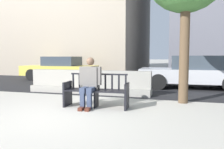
# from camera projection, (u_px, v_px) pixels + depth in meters

# --- Properties ---
(ground_plane) EXTENTS (200.00, 200.00, 0.00)m
(ground_plane) POSITION_uv_depth(u_px,v_px,m) (50.00, 118.00, 4.76)
(ground_plane) COLOR #ADA89E
(street_asphalt) EXTENTS (120.00, 12.00, 0.01)m
(street_asphalt) POSITION_uv_depth(u_px,v_px,m) (130.00, 79.00, 13.09)
(street_asphalt) COLOR black
(street_asphalt) RESTS_ON ground
(street_bench) EXTENTS (1.71, 0.61, 0.88)m
(street_bench) POSITION_uv_depth(u_px,v_px,m) (96.00, 92.00, 5.78)
(street_bench) COLOR black
(street_bench) RESTS_ON ground
(seated_person) EXTENTS (0.59, 0.74, 1.31)m
(seated_person) POSITION_uv_depth(u_px,v_px,m) (90.00, 81.00, 5.74)
(seated_person) COLOR #66605B
(seated_person) RESTS_ON ground
(jersey_barrier_centre) EXTENTS (2.00, 0.68, 0.84)m
(jersey_barrier_centre) POSITION_uv_depth(u_px,v_px,m) (123.00, 85.00, 7.63)
(jersey_barrier_centre) COLOR gray
(jersey_barrier_centre) RESTS_ON ground
(jersey_barrier_left) EXTENTS (2.02, 0.73, 0.84)m
(jersey_barrier_left) POSITION_uv_depth(u_px,v_px,m) (58.00, 83.00, 8.35)
(jersey_barrier_left) COLOR #9E998E
(jersey_barrier_left) RESTS_ON ground
(car_taxi_near) EXTENTS (4.23, 1.90, 1.34)m
(car_taxi_near) POSITION_uv_depth(u_px,v_px,m) (60.00, 68.00, 12.58)
(car_taxi_near) COLOR #DBC64C
(car_taxi_near) RESTS_ON ground
(car_sedan_far) EXTENTS (4.33, 2.01, 1.37)m
(car_sedan_far) POSITION_uv_depth(u_px,v_px,m) (193.00, 72.00, 9.24)
(car_sedan_far) COLOR #B7B7BC
(car_sedan_far) RESTS_ON ground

